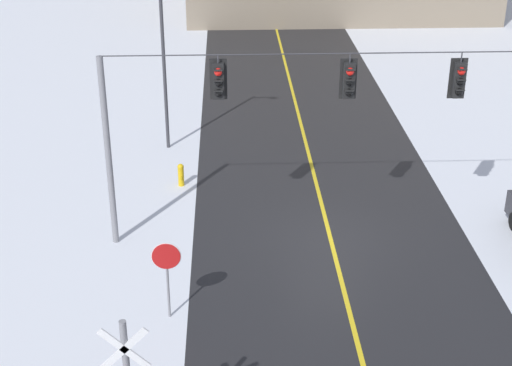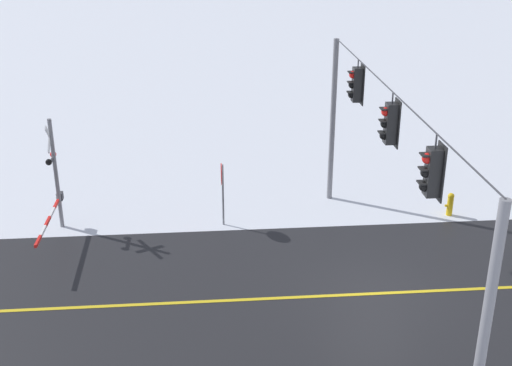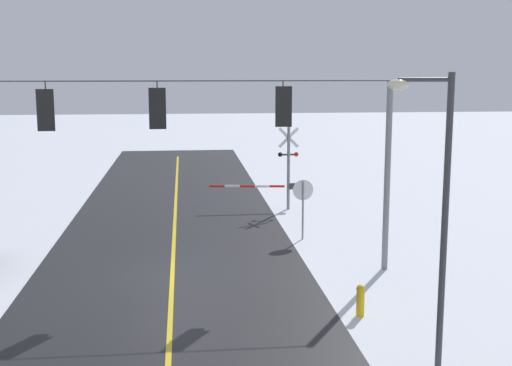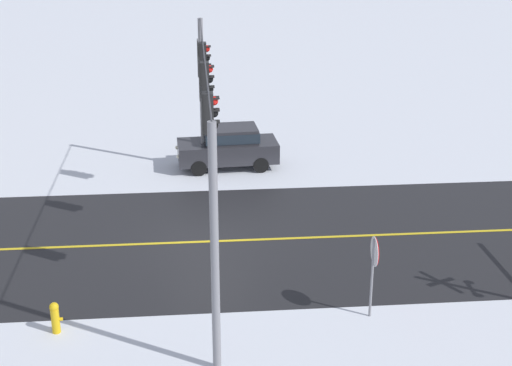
# 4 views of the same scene
# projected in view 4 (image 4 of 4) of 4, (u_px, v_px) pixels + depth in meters

# --- Properties ---
(ground_plane) EXTENTS (160.00, 160.00, 0.00)m
(ground_plane) POSITION_uv_depth(u_px,v_px,m) (209.00, 242.00, 24.54)
(ground_plane) COLOR silver
(road_asphalt) EXTENTS (9.00, 80.00, 0.01)m
(road_asphalt) POSITION_uv_depth(u_px,v_px,m) (23.00, 249.00, 24.05)
(road_asphalt) COLOR black
(road_asphalt) RESTS_ON ground
(lane_centre_line) EXTENTS (0.14, 72.00, 0.01)m
(lane_centre_line) POSITION_uv_depth(u_px,v_px,m) (23.00, 249.00, 24.05)
(lane_centre_line) COLOR gold
(lane_centre_line) RESTS_ON ground
(signal_span) EXTENTS (14.20, 0.47, 6.22)m
(signal_span) POSITION_uv_depth(u_px,v_px,m) (206.00, 116.00, 23.05)
(signal_span) COLOR gray
(signal_span) RESTS_ON ground
(stop_sign) EXTENTS (0.80, 0.09, 2.35)m
(stop_sign) POSITION_uv_depth(u_px,v_px,m) (374.00, 259.00, 19.62)
(stop_sign) COLOR gray
(stop_sign) RESTS_ON ground
(parked_car_charcoal) EXTENTS (2.01, 4.28, 1.74)m
(parked_car_charcoal) POSITION_uv_depth(u_px,v_px,m) (229.00, 145.00, 30.87)
(parked_car_charcoal) COLOR #2D2D33
(parked_car_charcoal) RESTS_ON ground
(fire_hydrant) EXTENTS (0.24, 0.31, 0.88)m
(fire_hydrant) POSITION_uv_depth(u_px,v_px,m) (55.00, 317.00, 19.32)
(fire_hydrant) COLOR gold
(fire_hydrant) RESTS_ON ground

